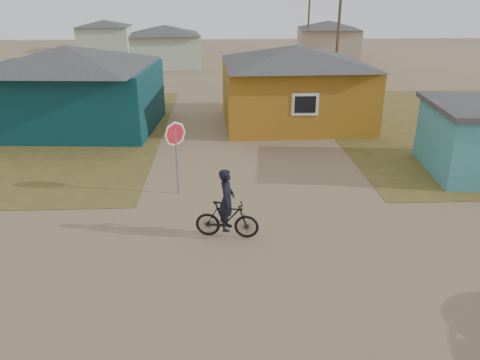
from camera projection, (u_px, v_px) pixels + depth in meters
name	position (u px, v px, depth m)	size (l,w,h in m)	color
ground	(278.00, 277.00, 11.10)	(120.00, 120.00, 0.00)	#886C4E
house_teal	(70.00, 87.00, 22.48)	(8.93, 7.08, 4.00)	#092F36
house_yellow	(295.00, 84.00, 23.43)	(7.72, 6.76, 3.90)	#9B6317
house_pale_west	(165.00, 45.00, 41.65)	(7.04, 6.15, 3.60)	#A5B59C
house_beige_east	(328.00, 38.00, 47.88)	(6.95, 6.05, 3.60)	tan
house_pale_north	(105.00, 35.00, 52.46)	(6.28, 5.81, 3.40)	#A5B59C
utility_pole_near	(339.00, 28.00, 30.21)	(1.40, 0.20, 8.00)	brown
utility_pole_far	(309.00, 16.00, 45.07)	(1.40, 0.20, 8.00)	brown
stop_sign	(176.00, 141.00, 15.05)	(0.78, 0.30, 2.48)	gray
cyclist	(227.00, 213.00, 12.68)	(1.81, 0.78, 1.98)	black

